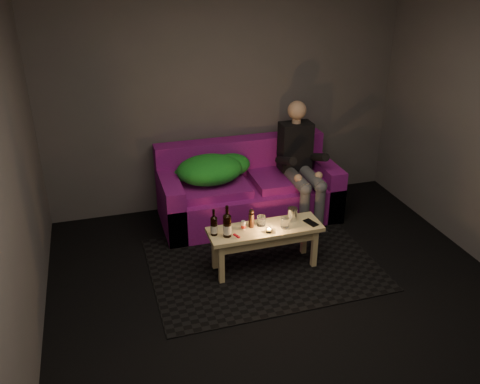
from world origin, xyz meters
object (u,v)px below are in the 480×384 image
object	(u,v)px
person	(300,161)
beer_bottle_a	(214,226)
steel_cup	(292,214)
coffee_table	(265,235)
beer_bottle_b	(227,225)
sofa	(247,192)

from	to	relation	value
person	beer_bottle_a	size ratio (longest dim) A/B	5.12
person	steel_cup	xyz separation A→B (m)	(-0.41, -0.81, -0.17)
person	beer_bottle_a	xyz separation A→B (m)	(-1.17, -0.87, -0.14)
coffee_table	beer_bottle_a	world-z (taller)	beer_bottle_a
beer_bottle_a	person	bearing A→B (deg)	36.51
beer_bottle_a	steel_cup	xyz separation A→B (m)	(0.77, 0.05, -0.03)
steel_cup	beer_bottle_b	bearing A→B (deg)	-170.34
person	beer_bottle_b	world-z (taller)	person
sofa	person	world-z (taller)	person
coffee_table	steel_cup	distance (m)	0.33
sofa	person	distance (m)	0.68
sofa	beer_bottle_b	xyz separation A→B (m)	(-0.52, -1.08, 0.24)
coffee_table	beer_bottle_b	xyz separation A→B (m)	(-0.37, -0.05, 0.19)
beer_bottle_a	steel_cup	distance (m)	0.77
sofa	coffee_table	xyz separation A→B (m)	(-0.15, -1.03, 0.06)
beer_bottle_b	steel_cup	distance (m)	0.67
coffee_table	beer_bottle_b	size ratio (longest dim) A/B	3.53
sofa	beer_bottle_b	bearing A→B (deg)	-115.77
person	beer_bottle_a	world-z (taller)	person
beer_bottle_a	beer_bottle_b	world-z (taller)	beer_bottle_b
sofa	beer_bottle_a	size ratio (longest dim) A/B	7.67
sofa	beer_bottle_b	distance (m)	1.23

